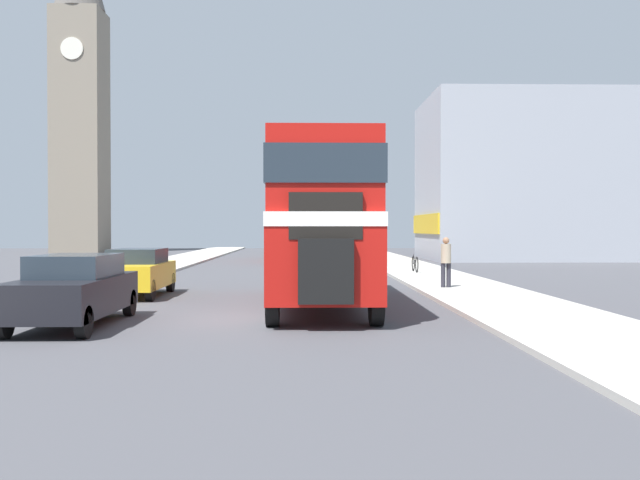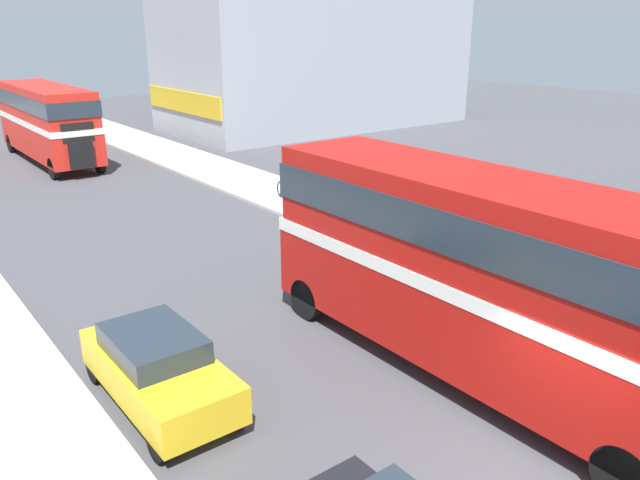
{
  "view_description": "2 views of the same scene",
  "coord_description": "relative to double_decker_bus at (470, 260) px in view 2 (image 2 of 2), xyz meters",
  "views": [
    {
      "loc": [
        1.22,
        -16.34,
        2.1
      ],
      "look_at": [
        1.67,
        3.1,
        1.79
      ],
      "focal_mm": 40.0,
      "sensor_mm": 36.0,
      "label": 1
    },
    {
      "loc": [
        -7.94,
        -4.37,
        7.05
      ],
      "look_at": [
        1.67,
        8.05,
        1.59
      ],
      "focal_mm": 35.0,
      "sensor_mm": 36.0,
      "label": 2
    }
  ],
  "objects": [
    {
      "name": "shop_building_block",
      "position": [
        18.53,
        29.29,
        2.97
      ],
      "size": [
        21.23,
        10.22,
        11.0
      ],
      "color": "#999EA8",
      "rests_on": "ground_plane"
    },
    {
      "name": "double_decker_bus",
      "position": [
        0.0,
        0.0,
        0.0
      ],
      "size": [
        2.54,
        10.16,
        4.27
      ],
      "color": "#B2140F",
      "rests_on": "ground_plane"
    },
    {
      "name": "ground_plane",
      "position": [
        -1.67,
        -3.08,
        -2.53
      ],
      "size": [
        120.0,
        120.0,
        0.0
      ],
      "primitive_type": "plane",
      "color": "#47474C"
    },
    {
      "name": "car_parked_mid",
      "position": [
        -5.63,
        2.82,
        -1.77
      ],
      "size": [
        1.69,
        4.03,
        1.48
      ],
      "color": "gold",
      "rests_on": "ground_plane"
    },
    {
      "name": "bicycle_on_pavement",
      "position": [
        4.67,
        13.09,
        -2.05
      ],
      "size": [
        0.05,
        1.76,
        0.78
      ],
      "color": "black",
      "rests_on": "sidewalk_right"
    },
    {
      "name": "pedestrian_walking",
      "position": [
        4.36,
        4.49,
        -1.46
      ],
      "size": [
        0.34,
        0.34,
        1.69
      ],
      "color": "#282833",
      "rests_on": "sidewalk_right"
    },
    {
      "name": "bus_distant",
      "position": [
        -0.71,
        27.62,
        -0.14
      ],
      "size": [
        2.51,
        10.39,
        4.01
      ],
      "color": "red",
      "rests_on": "ground_plane"
    }
  ]
}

